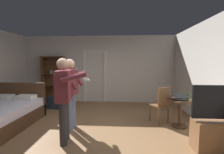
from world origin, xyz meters
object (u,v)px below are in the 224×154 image
laptop (180,98)px  bottle_on_table (188,97)px  suitcase_dark (55,102)px  bookshelf (54,78)px  person_blue_shirt (64,94)px  person_striped_shirt (71,89)px  wooden_chair (161,103)px  side_table (180,109)px  tv_flatscreen (220,131)px

laptop → bottle_on_table: bearing=-12.2°
laptop → suitcase_dark: laptop is taller
bookshelf → bottle_on_table: (4.42, -2.33, -0.22)m
person_blue_shirt → suitcase_dark: (-1.23, 2.34, -0.81)m
bookshelf → person_blue_shirt: (1.63, -3.19, -0.00)m
laptop → person_striped_shirt: (-2.69, -0.25, 0.25)m
suitcase_dark → wooden_chair: bearing=-11.8°
bottle_on_table → suitcase_dark: bottle_on_table is taller
laptop → person_striped_shirt: person_striped_shirt is taller
bottle_on_table → person_blue_shirt: bearing=-162.8°
wooden_chair → suitcase_dark: 3.67m
bookshelf → suitcase_dark: (0.40, -0.85, -0.81)m
person_blue_shirt → person_striped_shirt: 0.66m
laptop → person_striped_shirt: size_ratio=0.19×
side_table → person_blue_shirt: (-2.65, -0.94, 0.54)m
tv_flatscreen → person_striped_shirt: 3.21m
laptop → suitcase_dark: 4.14m
laptop → person_blue_shirt: (-2.62, -0.90, 0.26)m
laptop → wooden_chair: size_ratio=0.33×
side_table → wooden_chair: wooden_chair is taller
bottle_on_table → wooden_chair: bearing=151.4°
side_table → person_striped_shirt: size_ratio=0.41×
wooden_chair → person_striped_shirt: (-2.31, -0.51, 0.45)m
person_blue_shirt → suitcase_dark: 2.76m
laptop → wooden_chair: 0.51m
laptop → suitcase_dark: size_ratio=0.68×
tv_flatscreen → person_blue_shirt: 3.05m
bookshelf → side_table: 4.86m
tv_flatscreen → side_table: size_ratio=1.77×
bookshelf → tv_flatscreen: bearing=-35.9°
person_striped_shirt → suitcase_dark: bearing=124.4°
side_table → laptop: 0.28m
side_table → person_striped_shirt: (-2.72, -0.29, 0.52)m
bottle_on_table → person_striped_shirt: person_striped_shirt is taller
tv_flatscreen → suitcase_dark: (-4.20, 2.48, -0.18)m
bookshelf → person_striped_shirt: bearing=-58.5°
wooden_chair → person_striped_shirt: person_striped_shirt is taller
laptop → person_blue_shirt: 2.78m
bookshelf → bottle_on_table: 5.00m
side_table → person_blue_shirt: bearing=-160.4°
person_striped_shirt → suitcase_dark: person_striped_shirt is taller
side_table → person_striped_shirt: bearing=-173.9°
suitcase_dark → tv_flatscreen: bearing=-23.7°
person_blue_shirt → side_table: bearing=19.6°
laptop → person_striped_shirt: bearing=-174.8°
bottle_on_table → wooden_chair: 0.68m
tv_flatscreen → person_striped_shirt: size_ratio=0.72×
person_striped_shirt → laptop: bearing=5.2°
tv_flatscreen → suitcase_dark: 4.89m
laptop → wooden_chair: (-0.39, 0.27, -0.21)m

